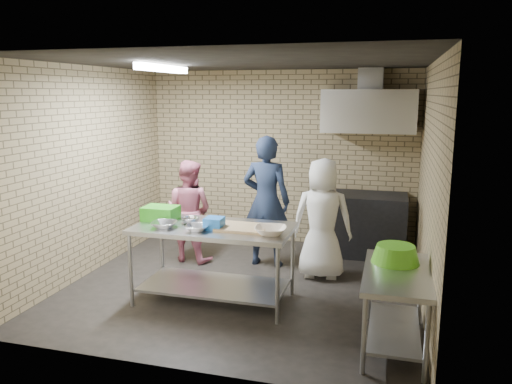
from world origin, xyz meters
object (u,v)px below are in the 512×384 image
(prep_table, at_px, (214,264))
(blue_tub, at_px, (214,223))
(green_basin, at_px, (396,254))
(stove, at_px, (364,224))
(woman_white, at_px, (322,219))
(side_counter, at_px, (395,309))
(bottle_green, at_px, (401,117))
(woman_pink, at_px, (189,211))
(bottle_red, at_px, (373,115))
(green_crate, at_px, (161,213))
(man_navy, at_px, (266,201))

(prep_table, xyz_separation_m, blue_tub, (0.05, -0.10, 0.51))
(green_basin, bearing_deg, stove, 99.76)
(prep_table, relative_size, woman_white, 1.14)
(green_basin, bearing_deg, prep_table, 171.00)
(side_counter, xyz_separation_m, blue_tub, (-1.95, 0.46, 0.57))
(bottle_green, bearing_deg, woman_pink, -157.61)
(blue_tub, relative_size, green_basin, 0.43)
(bottle_red, relative_size, woman_white, 0.12)
(green_crate, height_order, woman_pink, woman_pink)
(blue_tub, relative_size, bottle_red, 1.09)
(green_basin, xyz_separation_m, bottle_red, (-0.38, 2.74, 1.19))
(side_counter, bearing_deg, green_basin, 94.57)
(green_basin, height_order, bottle_red, bottle_red)
(bottle_red, height_order, woman_white, bottle_red)
(bottle_green, distance_m, woman_white, 2.04)
(blue_tub, distance_m, bottle_red, 3.15)
(bottle_red, bearing_deg, stove, -101.77)
(side_counter, bearing_deg, prep_table, 164.25)
(green_crate, bearing_deg, bottle_green, 40.54)
(man_navy, height_order, woman_white, man_navy)
(bottle_red, distance_m, bottle_green, 0.40)
(green_basin, distance_m, woman_white, 1.66)
(blue_tub, bearing_deg, woman_white, 49.01)
(side_counter, relative_size, man_navy, 0.67)
(green_crate, xyz_separation_m, blue_tub, (0.75, -0.22, -0.01))
(bottle_green, height_order, woman_pink, bottle_green)
(side_counter, relative_size, green_crate, 3.05)
(woman_pink, bearing_deg, bottle_red, -145.92)
(bottle_green, relative_size, woman_white, 0.10)
(bottle_red, bearing_deg, woman_pink, -154.36)
(blue_tub, bearing_deg, bottle_red, 58.52)
(green_crate, xyz_separation_m, bottle_green, (2.70, 2.31, 1.05))
(prep_table, height_order, woman_white, woman_white)
(prep_table, xyz_separation_m, man_navy, (0.27, 1.36, 0.46))
(green_crate, height_order, man_navy, man_navy)
(green_basin, xyz_separation_m, bottle_green, (0.02, 2.74, 1.18))
(man_navy, bearing_deg, green_crate, 53.82)
(blue_tub, xyz_separation_m, bottle_red, (1.55, 2.53, 1.08))
(side_counter, bearing_deg, blue_tub, 166.61)
(bottle_green, bearing_deg, blue_tub, -127.61)
(green_crate, bearing_deg, woman_white, 28.46)
(man_navy, xyz_separation_m, woman_pink, (-1.10, -0.09, -0.18))
(man_navy, bearing_deg, woman_white, 163.40)
(side_counter, bearing_deg, woman_pink, 147.10)
(man_navy, bearing_deg, woman_pink, 6.84)
(stove, bearing_deg, green_crate, -137.39)
(side_counter, height_order, man_navy, man_navy)
(green_crate, xyz_separation_m, green_basin, (2.68, -0.43, -0.13))
(bottle_green, bearing_deg, man_navy, -148.15)
(bottle_green, xyz_separation_m, woman_white, (-0.92, -1.34, -1.24))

